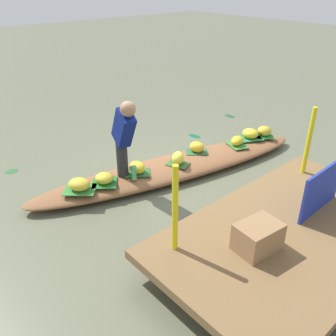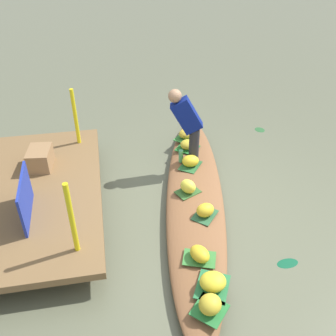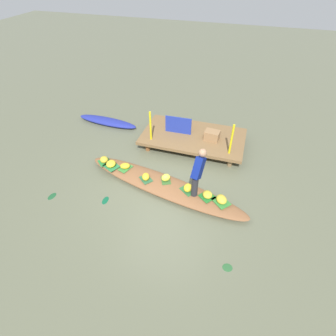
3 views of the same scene
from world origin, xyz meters
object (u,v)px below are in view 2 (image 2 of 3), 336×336
at_px(vendor_person, 187,121).
at_px(market_banner, 25,198).
at_px(banana_bunch_2, 190,161).
at_px(banana_bunch_7, 213,282).
at_px(produce_crate, 40,158).
at_px(vendor_boat, 195,199).
at_px(banana_bunch_4, 200,254).
at_px(banana_bunch_1, 187,133).
at_px(water_bottle, 181,156).
at_px(banana_bunch_3, 188,144).
at_px(banana_bunch_0, 210,304).
at_px(banana_bunch_5, 205,210).
at_px(banana_bunch_6, 188,186).

relative_size(vendor_person, market_banner, 1.43).
bearing_deg(market_banner, banana_bunch_2, -70.20).
relative_size(banana_bunch_2, banana_bunch_7, 0.92).
relative_size(vendor_person, produce_crate, 2.70).
relative_size(vendor_boat, banana_bunch_4, 17.33).
height_order(banana_bunch_1, water_bottle, water_bottle).
height_order(banana_bunch_2, market_banner, market_banner).
bearing_deg(banana_bunch_3, banana_bunch_1, -10.39).
distance_m(vendor_boat, banana_bunch_2, 0.72).
bearing_deg(market_banner, banana_bunch_0, -132.39).
distance_m(banana_bunch_4, water_bottle, 2.02).
relative_size(banana_bunch_5, produce_crate, 0.56).
bearing_deg(banana_bunch_2, banana_bunch_4, 170.10).
xyz_separation_m(banana_bunch_7, vendor_person, (2.49, -0.26, 0.59)).
bearing_deg(vendor_person, vendor_boat, 175.85).
height_order(banana_bunch_7, water_bottle, water_bottle).
height_order(vendor_boat, banana_bunch_6, banana_bunch_6).
xyz_separation_m(banana_bunch_4, produce_crate, (2.06, 1.92, 0.21)).
bearing_deg(water_bottle, market_banner, 115.59).
distance_m(banana_bunch_0, banana_bunch_3, 3.09).
bearing_deg(banana_bunch_1, vendor_person, 166.14).
bearing_deg(banana_bunch_0, vendor_boat, -9.21).
bearing_deg(market_banner, produce_crate, -4.45).
xyz_separation_m(banana_bunch_2, banana_bunch_6, (-0.64, 0.18, 0.01)).
height_order(banana_bunch_2, produce_crate, produce_crate).
relative_size(vendor_boat, banana_bunch_6, 19.68).
xyz_separation_m(banana_bunch_1, banana_bunch_5, (-2.02, 0.21, 0.01)).
bearing_deg(banana_bunch_2, banana_bunch_3, -7.99).
relative_size(banana_bunch_1, banana_bunch_2, 1.13).
relative_size(banana_bunch_4, produce_crate, 0.61).
distance_m(banana_bunch_2, banana_bunch_4, 1.90).
distance_m(banana_bunch_0, produce_crate, 3.31).
xyz_separation_m(vendor_person, water_bottle, (-0.07, 0.10, -0.58)).
distance_m(banana_bunch_6, banana_bunch_7, 1.64).
xyz_separation_m(banana_bunch_2, banana_bunch_5, (-1.16, 0.07, -0.00)).
height_order(banana_bunch_3, market_banner, market_banner).
bearing_deg(banana_bunch_7, banana_bunch_5, -10.82).
height_order(banana_bunch_0, market_banner, market_banner).
bearing_deg(banana_bunch_3, banana_bunch_0, 171.38).
distance_m(banana_bunch_1, banana_bunch_4, 2.77).
distance_m(banana_bunch_1, water_bottle, 0.77).
xyz_separation_m(banana_bunch_4, banana_bunch_7, (-0.41, -0.04, 0.01)).
relative_size(banana_bunch_2, water_bottle, 1.25).
height_order(banana_bunch_3, water_bottle, water_bottle).
bearing_deg(banana_bunch_3, banana_bunch_7, 172.68).
distance_m(vendor_boat, market_banner, 2.28).
distance_m(banana_bunch_1, banana_bunch_2, 0.87).
bearing_deg(banana_bunch_7, banana_bunch_4, 5.55).
xyz_separation_m(banana_bunch_0, vendor_person, (2.75, -0.37, 0.59)).
bearing_deg(market_banner, water_bottle, -65.99).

